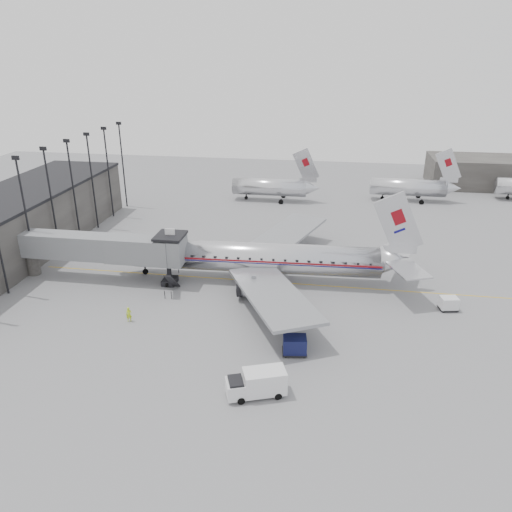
{
  "coord_description": "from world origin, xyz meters",
  "views": [
    {
      "loc": [
        10.04,
        -49.88,
        26.99
      ],
      "look_at": [
        1.07,
        6.48,
        3.2
      ],
      "focal_mm": 35.0,
      "sensor_mm": 36.0,
      "label": 1
    }
  ],
  "objects": [
    {
      "name": "service_van",
      "position": [
        4.73,
        -16.02,
        1.23
      ],
      "size": [
        5.32,
        3.49,
        2.34
      ],
      "rotation": [
        0.0,
        0.0,
        0.35
      ],
      "color": "silver",
      "rests_on": "ground"
    },
    {
      "name": "distant_aircraft_near",
      "position": [
        -1.79,
        42.0,
        2.73
      ],
      "size": [
        16.39,
        3.2,
        10.26
      ],
      "color": "silver",
      "rests_on": "ground"
    },
    {
      "name": "hangar",
      "position": [
        45.0,
        60.0,
        3.0
      ],
      "size": [
        30.0,
        12.0,
        6.0
      ],
      "primitive_type": "cube",
      "color": "#373432",
      "rests_on": "ground"
    },
    {
      "name": "airliner",
      "position": [
        1.72,
        6.4,
        3.05
      ],
      "size": [
        38.37,
        35.53,
        12.13
      ],
      "rotation": [
        0.0,
        0.0,
        0.04
      ],
      "color": "silver",
      "rests_on": "ground"
    },
    {
      "name": "ramp_worker",
      "position": [
        -10.66,
        -6.0,
        0.81
      ],
      "size": [
        0.69,
        0.56,
        1.63
      ],
      "primitive_type": "imported",
      "rotation": [
        0.0,
        0.0,
        0.32
      ],
      "color": "#AFD318",
      "rests_on": "ground"
    },
    {
      "name": "terminal",
      "position": [
        -34.0,
        10.0,
        4.0
      ],
      "size": [
        12.0,
        46.0,
        8.0
      ],
      "primitive_type": "cube",
      "color": "#373432",
      "rests_on": "ground"
    },
    {
      "name": "jet_bridge",
      "position": [
        -16.66,
        3.67,
        4.18
      ],
      "size": [
        21.0,
        6.2,
        7.1
      ],
      "color": "slate",
      "rests_on": "ground"
    },
    {
      "name": "apron_line",
      "position": [
        3.0,
        6.0,
        0.01
      ],
      "size": [
        60.0,
        0.15,
        0.01
      ],
      "primitive_type": "cube",
      "rotation": [
        0.0,
        0.0,
        1.57
      ],
      "color": "gold",
      "rests_on": "ground"
    },
    {
      "name": "floodlight_masts",
      "position": [
        -27.5,
        13.0,
        8.36
      ],
      "size": [
        0.9,
        42.25,
        15.25
      ],
      "color": "black",
      "rests_on": "ground"
    },
    {
      "name": "baggage_cart_navy",
      "position": [
        7.32,
        -9.37,
        0.97
      ],
      "size": [
        2.53,
        2.05,
        1.82
      ],
      "rotation": [
        0.0,
        0.0,
        0.13
      ],
      "color": "#0E123A",
      "rests_on": "ground"
    },
    {
      "name": "baggage_cart_white",
      "position": [
        23.49,
        2.0,
        0.81
      ],
      "size": [
        2.2,
        1.84,
        1.53
      ],
      "rotation": [
        0.0,
        0.0,
        0.2
      ],
      "color": "silver",
      "rests_on": "ground"
    },
    {
      "name": "distant_aircraft_mid",
      "position": [
        24.21,
        46.0,
        2.73
      ],
      "size": [
        16.39,
        3.2,
        10.26
      ],
      "color": "silver",
      "rests_on": "ground"
    },
    {
      "name": "ground",
      "position": [
        0.0,
        0.0,
        0.0
      ],
      "size": [
        160.0,
        160.0,
        0.0
      ],
      "primitive_type": "plane",
      "color": "slate",
      "rests_on": "ground"
    }
  ]
}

